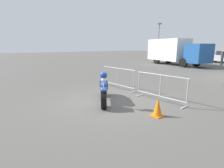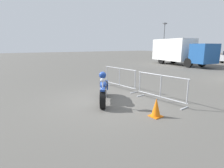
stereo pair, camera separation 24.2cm
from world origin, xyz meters
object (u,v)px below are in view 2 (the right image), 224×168
parked_car_yellow (190,55)px  traffic_cone (156,108)px  parked_car_white (210,57)px  street_lamp (164,36)px  crowd_barrier_far (161,88)px  box_truck (179,51)px  motorcycle (104,89)px  crowd_barrier_near (120,78)px

parked_car_yellow → traffic_cone: (12.41, -22.03, -0.43)m
parked_car_white → street_lamp: (-5.75, -3.25, 3.03)m
parked_car_white → street_lamp: 7.27m
crowd_barrier_far → box_truck: (-8.08, 12.77, 1.08)m
crowd_barrier_far → street_lamp: street_lamp is taller
box_truck → parked_car_white: (-0.42, 8.17, -0.95)m
parked_car_yellow → motorcycle: bearing=-152.9°
box_truck → parked_car_yellow: box_truck is taller
parked_car_yellow → parked_car_white: bearing=-83.4°
parked_car_white → parked_car_yellow: bearing=96.6°
crowd_barrier_far → parked_car_yellow: 23.71m
crowd_barrier_near → parked_car_yellow: (-8.88, 20.74, 0.16)m
crowd_barrier_near → street_lamp: size_ratio=0.40×
motorcycle → parked_car_yellow: 24.72m
crowd_barrier_near → crowd_barrier_far: (2.62, 0.00, 0.00)m
parked_car_yellow → parked_car_white: parked_car_yellow is taller
crowd_barrier_far → parked_car_yellow: parked_car_yellow is taller
motorcycle → crowd_barrier_near: 2.22m
crowd_barrier_near → box_truck: (-5.46, 12.77, 1.08)m
motorcycle → traffic_cone: (2.23, 0.49, -0.20)m
motorcycle → crowd_barrier_far: size_ratio=0.87×
parked_car_yellow → traffic_cone: size_ratio=7.21×
crowd_barrier_near → parked_car_white: parked_car_white is taller
motorcycle → parked_car_white: size_ratio=0.49×
box_truck → traffic_cone: box_truck is taller
motorcycle → parked_car_white: parked_car_white is taller
parked_car_yellow → parked_car_white: (2.99, 0.20, -0.03)m
traffic_cone → street_lamp: bearing=128.7°
parked_car_white → street_lamp: size_ratio=0.71×
crowd_barrier_far → motorcycle: bearing=-126.2°
motorcycle → street_lamp: bearing=158.2°
parked_car_yellow → street_lamp: size_ratio=0.75×
box_truck → crowd_barrier_far: bearing=-46.2°
parked_car_yellow → street_lamp: 5.09m
motorcycle → box_truck: size_ratio=0.25×
crowd_barrier_near → parked_car_yellow: parked_car_yellow is taller
motorcycle → traffic_cone: 2.29m
box_truck → parked_car_yellow: bearing=124.7°
motorcycle → parked_car_white: 23.83m
motorcycle → parked_car_white: bearing=142.1°
parked_car_white → traffic_cone: size_ratio=6.87×
crowd_barrier_near → traffic_cone: (3.54, -1.29, -0.27)m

